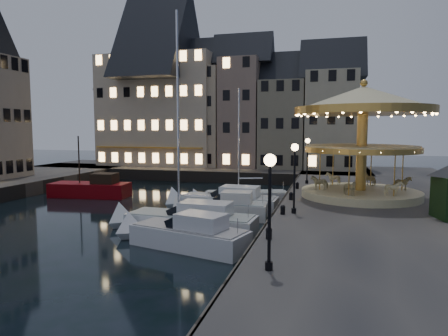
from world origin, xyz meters
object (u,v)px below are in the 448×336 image
(motorboat_c, at_px, (185,221))
(streetlamp_c, at_px, (307,154))
(bollard_a, at_px, (269,233))
(motorboat_f, at_px, (240,199))
(streetlamp_a, at_px, (270,195))
(bollard_c, at_px, (291,196))
(motorboat_b, at_px, (183,235))
(streetlamp_b, at_px, (295,168))
(motorboat_e, at_px, (224,202))
(bollard_d, at_px, (297,185))
(motorboat_d, at_px, (222,209))
(bollard_b, at_px, (283,209))
(red_fishing_boat, at_px, (92,189))
(carousel, at_px, (363,120))

(motorboat_c, bearing_deg, streetlamp_c, 66.07)
(bollard_a, height_order, motorboat_f, motorboat_f)
(streetlamp_a, relative_size, bollard_c, 7.32)
(streetlamp_a, height_order, motorboat_b, streetlamp_a)
(streetlamp_a, xyz_separation_m, motorboat_b, (-5.52, 5.85, -3.38))
(streetlamp_b, distance_m, motorboat_e, 8.92)
(bollard_d, distance_m, motorboat_d, 8.45)
(motorboat_d, bearing_deg, bollard_b, -37.02)
(bollard_c, height_order, motorboat_e, motorboat_e)
(red_fishing_boat, bearing_deg, motorboat_b, -42.57)
(motorboat_e, height_order, carousel, carousel)
(bollard_b, bearing_deg, streetlamp_b, 39.81)
(motorboat_c, bearing_deg, motorboat_d, 74.44)
(streetlamp_c, height_order, bollard_b, streetlamp_c)
(red_fishing_boat, distance_m, carousel, 24.58)
(streetlamp_a, bearing_deg, bollard_a, 98.53)
(motorboat_c, bearing_deg, motorboat_b, -71.76)
(bollard_c, bearing_deg, motorboat_e, 166.48)
(streetlamp_a, relative_size, bollard_a, 7.32)
(streetlamp_a, xyz_separation_m, bollard_c, (-0.60, 14.50, -2.41))
(bollard_b, xyz_separation_m, motorboat_d, (-4.73, 3.57, -0.97))
(motorboat_b, bearing_deg, motorboat_c, 108.24)
(motorboat_c, bearing_deg, motorboat_f, 81.79)
(motorboat_b, relative_size, motorboat_f, 0.72)
(motorboat_f, bearing_deg, bollard_a, -72.19)
(bollard_b, bearing_deg, motorboat_b, -143.43)
(streetlamp_b, bearing_deg, carousel, 58.55)
(streetlamp_c, relative_size, bollard_d, 7.32)
(streetlamp_c, xyz_separation_m, motorboat_e, (-5.90, -7.73, -3.37))
(streetlamp_c, xyz_separation_m, motorboat_c, (-6.51, -14.66, -3.34))
(motorboat_d, bearing_deg, motorboat_e, 101.90)
(streetlamp_a, xyz_separation_m, bollard_b, (-0.60, 9.50, -2.41))
(motorboat_f, bearing_deg, streetlamp_b, -57.78)
(bollard_d, xyz_separation_m, motorboat_c, (-5.91, -11.16, -0.92))
(streetlamp_a, bearing_deg, motorboat_d, 112.19)
(motorboat_e, bearing_deg, bollard_c, -13.52)
(bollard_d, xyz_separation_m, motorboat_d, (-4.73, -6.93, -0.97))
(bollard_a, xyz_separation_m, motorboat_c, (-5.91, 4.84, -0.92))
(motorboat_b, bearing_deg, motorboat_f, 88.31)
(bollard_c, bearing_deg, bollard_a, -90.00)
(streetlamp_b, xyz_separation_m, carousel, (4.26, 6.97, 2.94))
(bollard_b, distance_m, carousel, 10.39)
(streetlamp_c, relative_size, motorboat_d, 0.63)
(motorboat_b, height_order, carousel, carousel)
(bollard_c, xyz_separation_m, red_fishing_boat, (-18.85, 4.15, -0.91))
(bollard_a, relative_size, motorboat_b, 0.08)
(streetlamp_a, xyz_separation_m, motorboat_d, (-5.33, 13.07, -3.38))
(motorboat_c, height_order, carousel, motorboat_c)
(bollard_d, bearing_deg, motorboat_b, -109.18)
(bollard_b, bearing_deg, carousel, 56.93)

